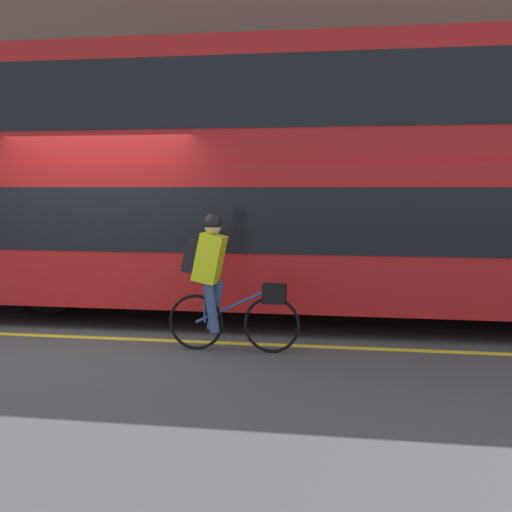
{
  "coord_description": "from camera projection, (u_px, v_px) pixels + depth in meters",
  "views": [
    {
      "loc": [
        3.6,
        -7.99,
        1.87
      ],
      "look_at": [
        2.04,
        0.65,
        1.0
      ],
      "focal_mm": 50.0,
      "sensor_mm": 36.0,
      "label": 1
    }
  ],
  "objects": [
    {
      "name": "road_center_line",
      "position": [
        86.0,
        337.0,
        8.8
      ],
      "size": [
        50.0,
        0.14,
        0.01
      ],
      "primitive_type": "cube",
      "color": "yellow",
      "rests_on": "ground_plane"
    },
    {
      "name": "street_sign_post",
      "position": [
        158.0,
        210.0,
        13.37
      ],
      "size": [
        0.36,
        0.09,
        2.24
      ],
      "color": "#59595B",
      "rests_on": "sidewalk_curb"
    },
    {
      "name": "sidewalk_curb",
      "position": [
        191.0,
        280.0,
        13.52
      ],
      "size": [
        60.0,
        2.5,
        0.16
      ],
      "color": "#A8A399",
      "rests_on": "ground_plane"
    },
    {
      "name": "building_facade",
      "position": [
        208.0,
        97.0,
        14.54
      ],
      "size": [
        60.0,
        0.3,
        7.35
      ],
      "color": "brown",
      "rests_on": "ground_plane"
    },
    {
      "name": "bus",
      "position": [
        283.0,
        172.0,
        9.75
      ],
      "size": [
        11.11,
        2.44,
        3.71
      ],
      "color": "black",
      "rests_on": "ground_plane"
    },
    {
      "name": "ground_plane",
      "position": [
        81.0,
        340.0,
        8.64
      ],
      "size": [
        80.0,
        80.0,
        0.0
      ],
      "primitive_type": "plane",
      "color": "#424244"
    },
    {
      "name": "cyclist_on_bike",
      "position": [
        219.0,
        277.0,
        8.02
      ],
      "size": [
        1.51,
        0.32,
        1.56
      ],
      "color": "black",
      "rests_on": "ground_plane"
    }
  ]
}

